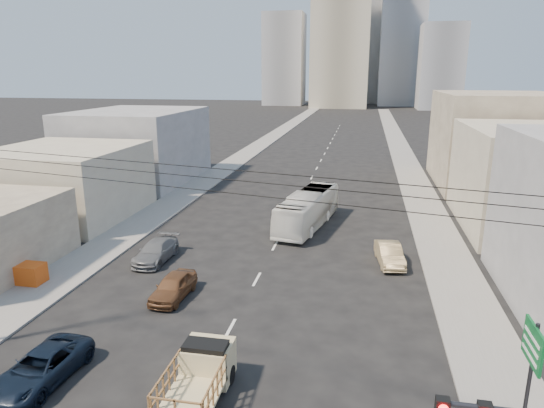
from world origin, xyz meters
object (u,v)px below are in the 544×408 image
(flatbed_pickup, at_px, (199,374))
(crate_stack, at_px, (28,273))
(green_sign, at_px, (531,362))
(sedan_brown, at_px, (173,287))
(navy_pickup, at_px, (42,367))
(sedan_tan, at_px, (390,254))
(city_bus, at_px, (308,209))
(sedan_grey, at_px, (156,251))

(flatbed_pickup, height_order, crate_stack, flatbed_pickup)
(green_sign, bearing_deg, sedan_brown, 148.67)
(navy_pickup, relative_size, sedan_tan, 1.13)
(navy_pickup, relative_size, crate_stack, 2.56)
(city_bus, bearing_deg, flatbed_pickup, -82.89)
(sedan_brown, distance_m, crate_stack, 9.03)
(city_bus, relative_size, green_sign, 2.07)
(flatbed_pickup, relative_size, sedan_tan, 1.08)
(navy_pickup, relative_size, green_sign, 0.92)
(flatbed_pickup, relative_size, navy_pickup, 0.96)
(crate_stack, bearing_deg, sedan_brown, -0.44)
(sedan_brown, distance_m, green_sign, 17.98)
(navy_pickup, xyz_separation_m, green_sign, (17.44, -1.09, 3.10))
(flatbed_pickup, relative_size, crate_stack, 2.45)
(flatbed_pickup, distance_m, green_sign, 11.24)
(navy_pickup, bearing_deg, flatbed_pickup, 4.81)
(sedan_brown, bearing_deg, city_bus, 70.72)
(city_bus, relative_size, sedan_tan, 2.53)
(sedan_grey, xyz_separation_m, crate_stack, (-5.80, -4.91, 0.03))
(sedan_brown, relative_size, sedan_tan, 0.96)
(city_bus, xyz_separation_m, green_sign, (9.40, -23.54, 2.30))
(sedan_brown, bearing_deg, sedan_grey, 125.46)
(flatbed_pickup, relative_size, city_bus, 0.43)
(flatbed_pickup, bearing_deg, sedan_grey, 120.00)
(sedan_grey, bearing_deg, navy_pickup, -84.77)
(sedan_grey, xyz_separation_m, green_sign, (18.36, -14.19, 3.09))
(city_bus, bearing_deg, green_sign, -57.40)
(sedan_grey, distance_m, green_sign, 23.41)
(sedan_brown, bearing_deg, sedan_tan, 34.05)
(sedan_tan, bearing_deg, city_bus, 123.24)
(sedan_tan, distance_m, green_sign, 17.10)
(city_bus, distance_m, green_sign, 25.45)
(sedan_tan, xyz_separation_m, green_sign, (3.22, -16.52, 3.07))
(flatbed_pickup, distance_m, navy_pickup, 6.60)
(flatbed_pickup, height_order, sedan_tan, flatbed_pickup)
(sedan_brown, bearing_deg, crate_stack, -177.89)
(sedan_grey, bearing_deg, green_sign, -36.47)
(flatbed_pickup, distance_m, sedan_grey, 15.01)
(city_bus, distance_m, crate_stack, 20.54)
(sedan_tan, distance_m, crate_stack, 22.15)
(navy_pickup, distance_m, city_bus, 23.87)
(crate_stack, bearing_deg, green_sign, -21.01)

